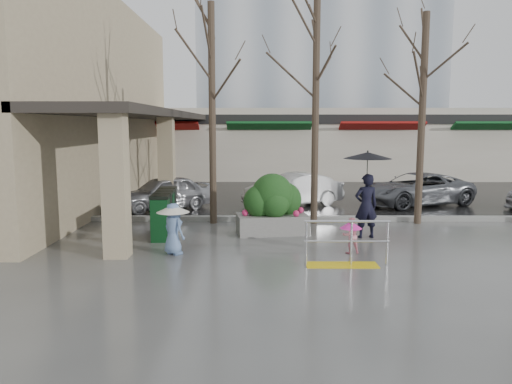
{
  "coord_description": "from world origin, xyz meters",
  "views": [
    {
      "loc": [
        -0.56,
        -12.02,
        3.12
      ],
      "look_at": [
        -0.63,
        1.4,
        1.3
      ],
      "focal_mm": 35.0,
      "sensor_mm": 36.0,
      "label": 1
    }
  ],
  "objects_px": {
    "child_pink": "(351,232)",
    "car_a": "(163,193)",
    "car_c": "(415,189)",
    "planter": "(273,205)",
    "woman": "(367,186)",
    "tree_midwest": "(316,55)",
    "handrail": "(345,249)",
    "tree_west": "(212,60)",
    "child_blue": "(173,223)",
    "car_b": "(293,190)",
    "news_boxes": "(165,213)",
    "tree_mideast": "(424,67)"
  },
  "relations": [
    {
      "from": "child_pink",
      "to": "car_a",
      "type": "bearing_deg",
      "value": -57.63
    },
    {
      "from": "handrail",
      "to": "car_b",
      "type": "distance_m",
      "value": 8.15
    },
    {
      "from": "woman",
      "to": "handrail",
      "type": "bearing_deg",
      "value": 60.53
    },
    {
      "from": "child_pink",
      "to": "car_a",
      "type": "distance_m",
      "value": 8.45
    },
    {
      "from": "tree_west",
      "to": "news_boxes",
      "type": "height_order",
      "value": "tree_west"
    },
    {
      "from": "car_a",
      "to": "child_pink",
      "type": "bearing_deg",
      "value": 8.11
    },
    {
      "from": "tree_west",
      "to": "tree_midwest",
      "type": "height_order",
      "value": "tree_midwest"
    },
    {
      "from": "handrail",
      "to": "tree_west",
      "type": "xyz_separation_m",
      "value": [
        -3.36,
        4.8,
        4.71
      ]
    },
    {
      "from": "handrail",
      "to": "tree_midwest",
      "type": "relative_size",
      "value": 0.27
    },
    {
      "from": "news_boxes",
      "to": "car_a",
      "type": "xyz_separation_m",
      "value": [
        -0.82,
        4.06,
        0.01
      ]
    },
    {
      "from": "car_c",
      "to": "tree_midwest",
      "type": "bearing_deg",
      "value": -71.36
    },
    {
      "from": "tree_midwest",
      "to": "car_a",
      "type": "xyz_separation_m",
      "value": [
        -5.27,
        2.46,
        -4.6
      ]
    },
    {
      "from": "tree_west",
      "to": "car_c",
      "type": "relative_size",
      "value": 1.5
    },
    {
      "from": "news_boxes",
      "to": "car_c",
      "type": "distance_m",
      "value": 10.2
    },
    {
      "from": "planter",
      "to": "handrail",
      "type": "bearing_deg",
      "value": -65.24
    },
    {
      "from": "car_b",
      "to": "handrail",
      "type": "bearing_deg",
      "value": -22.28
    },
    {
      "from": "tree_midwest",
      "to": "child_pink",
      "type": "xyz_separation_m",
      "value": [
        0.48,
        -3.73,
        -4.71
      ]
    },
    {
      "from": "tree_mideast",
      "to": "car_c",
      "type": "xyz_separation_m",
      "value": [
        1.03,
        3.59,
        -4.23
      ]
    },
    {
      "from": "child_blue",
      "to": "car_b",
      "type": "relative_size",
      "value": 0.33
    },
    {
      "from": "car_b",
      "to": "planter",
      "type": "bearing_deg",
      "value": -37.33
    },
    {
      "from": "tree_midwest",
      "to": "news_boxes",
      "type": "distance_m",
      "value": 6.61
    },
    {
      "from": "child_pink",
      "to": "car_c",
      "type": "relative_size",
      "value": 0.2
    },
    {
      "from": "tree_west",
      "to": "woman",
      "type": "distance_m",
      "value": 6.07
    },
    {
      "from": "tree_midwest",
      "to": "car_c",
      "type": "height_order",
      "value": "tree_midwest"
    },
    {
      "from": "child_pink",
      "to": "planter",
      "type": "height_order",
      "value": "planter"
    },
    {
      "from": "handrail",
      "to": "car_c",
      "type": "relative_size",
      "value": 0.42
    },
    {
      "from": "tree_mideast",
      "to": "planter",
      "type": "xyz_separation_m",
      "value": [
        -4.66,
        -1.51,
        -4.03
      ]
    },
    {
      "from": "handrail",
      "to": "tree_mideast",
      "type": "relative_size",
      "value": 0.29
    },
    {
      "from": "car_c",
      "to": "car_a",
      "type": "bearing_deg",
      "value": -104.32
    },
    {
      "from": "car_a",
      "to": "tree_west",
      "type": "bearing_deg",
      "value": 5.33
    },
    {
      "from": "tree_west",
      "to": "planter",
      "type": "relative_size",
      "value": 3.2
    },
    {
      "from": "tree_west",
      "to": "car_a",
      "type": "relative_size",
      "value": 1.84
    },
    {
      "from": "tree_west",
      "to": "car_b",
      "type": "height_order",
      "value": "tree_west"
    },
    {
      "from": "planter",
      "to": "car_b",
      "type": "bearing_deg",
      "value": 79.06
    },
    {
      "from": "tree_west",
      "to": "woman",
      "type": "height_order",
      "value": "tree_west"
    },
    {
      "from": "child_pink",
      "to": "child_blue",
      "type": "relative_size",
      "value": 0.7
    },
    {
      "from": "woman",
      "to": "car_b",
      "type": "distance_m",
      "value": 5.66
    },
    {
      "from": "car_a",
      "to": "woman",
      "type": "bearing_deg",
      "value": 20.5
    },
    {
      "from": "tree_midwest",
      "to": "child_blue",
      "type": "height_order",
      "value": "tree_midwest"
    },
    {
      "from": "car_a",
      "to": "car_c",
      "type": "height_order",
      "value": "same"
    },
    {
      "from": "tree_mideast",
      "to": "car_c",
      "type": "bearing_deg",
      "value": 74.05
    },
    {
      "from": "car_b",
      "to": "car_a",
      "type": "bearing_deg",
      "value": -106.23
    },
    {
      "from": "child_blue",
      "to": "news_boxes",
      "type": "distance_m",
      "value": 2.34
    },
    {
      "from": "handrail",
      "to": "news_boxes",
      "type": "relative_size",
      "value": 0.84
    },
    {
      "from": "tree_midwest",
      "to": "planter",
      "type": "relative_size",
      "value": 3.29
    },
    {
      "from": "car_b",
      "to": "child_blue",
      "type": "bearing_deg",
      "value": -51.68
    },
    {
      "from": "tree_west",
      "to": "car_c",
      "type": "height_order",
      "value": "tree_west"
    },
    {
      "from": "tree_mideast",
      "to": "news_boxes",
      "type": "relative_size",
      "value": 2.89
    },
    {
      "from": "child_pink",
      "to": "planter",
      "type": "xyz_separation_m",
      "value": [
        -1.84,
        2.22,
        0.31
      ]
    },
    {
      "from": "woman",
      "to": "tree_midwest",
      "type": "bearing_deg",
      "value": -67.91
    }
  ]
}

